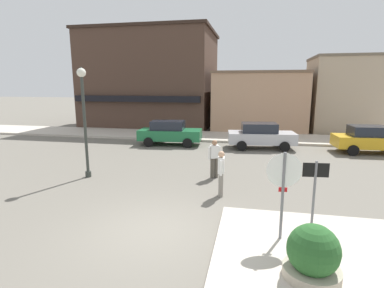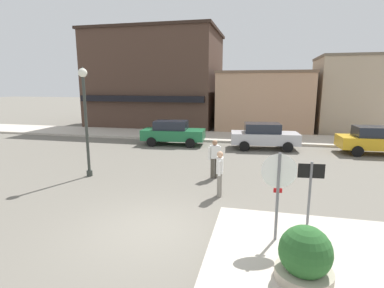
# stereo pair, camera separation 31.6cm
# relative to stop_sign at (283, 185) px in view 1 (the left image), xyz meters

# --- Properties ---
(ground_plane) EXTENTS (160.00, 160.00, 0.00)m
(ground_plane) POSITION_rel_stop_sign_xyz_m (-3.25, 0.01, -1.52)
(ground_plane) COLOR #6B665B
(sidewalk_corner) EXTENTS (6.40, 4.80, 0.15)m
(sidewalk_corner) POSITION_rel_stop_sign_xyz_m (1.67, -0.77, -1.44)
(sidewalk_corner) COLOR beige
(sidewalk_corner) RESTS_ON ground
(kerb_far) EXTENTS (80.00, 4.00, 0.15)m
(kerb_far) POSITION_rel_stop_sign_xyz_m (-3.25, 14.79, -1.44)
(kerb_far) COLOR beige
(kerb_far) RESTS_ON ground
(stop_sign) EXTENTS (0.82, 0.09, 2.30)m
(stop_sign) POSITION_rel_stop_sign_xyz_m (0.00, 0.00, 0.00)
(stop_sign) COLOR slate
(stop_sign) RESTS_ON ground
(one_way_sign) EXTENTS (0.60, 0.08, 2.10)m
(one_way_sign) POSITION_rel_stop_sign_xyz_m (0.72, 0.12, -0.19)
(one_way_sign) COLOR slate
(one_way_sign) RESTS_ON ground
(planter) EXTENTS (1.10, 1.10, 1.23)m
(planter) POSITION_rel_stop_sign_xyz_m (0.47, -1.45, -0.96)
(planter) COLOR #ADA38E
(planter) RESTS_ON ground
(lamp_post) EXTENTS (0.36, 0.36, 4.54)m
(lamp_post) POSITION_rel_stop_sign_xyz_m (-7.51, 4.04, 1.44)
(lamp_post) COLOR #333833
(lamp_post) RESTS_ON ground
(parked_car_nearest) EXTENTS (4.12, 2.11, 1.56)m
(parked_car_nearest) POSITION_rel_stop_sign_xyz_m (-6.00, 11.45, -0.71)
(parked_car_nearest) COLOR #1E6B3D
(parked_car_nearest) RESTS_ON ground
(parked_car_second) EXTENTS (4.16, 2.20, 1.56)m
(parked_car_second) POSITION_rel_stop_sign_xyz_m (-0.24, 11.47, -0.71)
(parked_car_second) COLOR #B7B7BC
(parked_car_second) RESTS_ON ground
(parked_car_third) EXTENTS (4.08, 2.03, 1.56)m
(parked_car_third) POSITION_rel_stop_sign_xyz_m (5.87, 11.36, -0.71)
(parked_car_third) COLOR gold
(parked_car_third) RESTS_ON ground
(pedestrian_crossing_near) EXTENTS (0.25, 0.56, 1.61)m
(pedestrian_crossing_near) POSITION_rel_stop_sign_xyz_m (-1.77, 2.94, -0.65)
(pedestrian_crossing_near) COLOR gray
(pedestrian_crossing_near) RESTS_ON ground
(pedestrian_crossing_far) EXTENTS (0.52, 0.37, 1.61)m
(pedestrian_crossing_far) POSITION_rel_stop_sign_xyz_m (-2.26, 4.99, -0.65)
(pedestrian_crossing_far) COLOR #4C473D
(pedestrian_crossing_far) RESTS_ON ground
(building_corner_shop) EXTENTS (11.82, 8.94, 8.72)m
(building_corner_shop) POSITION_rel_stop_sign_xyz_m (-10.36, 21.01, 2.85)
(building_corner_shop) COLOR #473328
(building_corner_shop) RESTS_ON ground
(building_storefront_left_near) EXTENTS (7.67, 7.09, 4.93)m
(building_storefront_left_near) POSITION_rel_stop_sign_xyz_m (-0.31, 20.16, 0.95)
(building_storefront_left_near) COLOR tan
(building_storefront_left_near) RESTS_ON ground
(building_storefront_left_mid) EXTENTS (5.38, 5.49, 6.10)m
(building_storefront_left_mid) POSITION_rel_stop_sign_xyz_m (6.54, 19.97, 1.54)
(building_storefront_left_mid) COLOR tan
(building_storefront_left_mid) RESTS_ON ground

